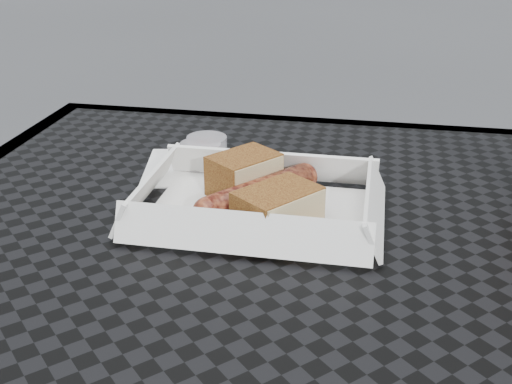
% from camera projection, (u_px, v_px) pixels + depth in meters
% --- Properties ---
extents(patio_table, '(0.80, 0.80, 0.74)m').
position_uv_depth(patio_table, '(273.00, 315.00, 0.63)').
color(patio_table, black).
rests_on(patio_table, ground).
extents(food_tray, '(0.22, 0.15, 0.00)m').
position_uv_depth(food_tray, '(258.00, 213.00, 0.66)').
color(food_tray, white).
rests_on(food_tray, patio_table).
extents(bratwurst, '(0.11, 0.14, 0.03)m').
position_uv_depth(bratwurst, '(259.00, 193.00, 0.67)').
color(bratwurst, brown).
rests_on(bratwurst, food_tray).
extents(bread_near, '(0.08, 0.09, 0.04)m').
position_uv_depth(bread_near, '(244.00, 174.00, 0.69)').
color(bread_near, brown).
rests_on(bread_near, food_tray).
extents(bread_far, '(0.09, 0.09, 0.04)m').
position_uv_depth(bread_far, '(278.00, 209.00, 0.62)').
color(bread_far, brown).
rests_on(bread_far, food_tray).
extents(veg_garnish, '(0.03, 0.03, 0.00)m').
position_uv_depth(veg_garnish, '(310.00, 232.00, 0.62)').
color(veg_garnish, '#F4370A').
rests_on(veg_garnish, food_tray).
extents(napkin, '(0.14, 0.14, 0.00)m').
position_uv_depth(napkin, '(196.00, 167.00, 0.78)').
color(napkin, white).
rests_on(napkin, patio_table).
extents(condiment_cup_sauce, '(0.05, 0.05, 0.03)m').
position_uv_depth(condiment_cup_sauce, '(200.00, 155.00, 0.78)').
color(condiment_cup_sauce, maroon).
rests_on(condiment_cup_sauce, patio_table).
extents(condiment_cup_empty, '(0.05, 0.05, 0.03)m').
position_uv_depth(condiment_cup_empty, '(207.00, 148.00, 0.80)').
color(condiment_cup_empty, silver).
rests_on(condiment_cup_empty, patio_table).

